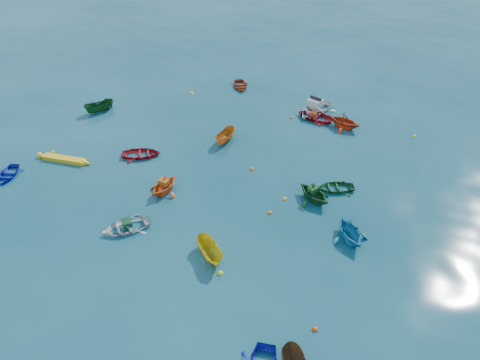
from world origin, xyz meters
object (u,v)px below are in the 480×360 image
(kayak_yellow, at_px, (65,161))
(dinghy_blue_sw, at_px, (8,176))
(motorboat_white, at_px, (314,112))
(dinghy_white_near, at_px, (126,229))

(kayak_yellow, bearing_deg, dinghy_blue_sw, 134.45)
(motorboat_white, bearing_deg, dinghy_white_near, -91.90)
(dinghy_white_near, xyz_separation_m, motorboat_white, (7.87, 19.88, 0.00))
(kayak_yellow, bearing_deg, dinghy_white_near, -126.17)
(dinghy_blue_sw, distance_m, kayak_yellow, 4.16)
(dinghy_white_near, bearing_deg, kayak_yellow, -165.85)
(dinghy_white_near, distance_m, kayak_yellow, 10.14)
(dinghy_white_near, height_order, kayak_yellow, dinghy_white_near)
(kayak_yellow, height_order, motorboat_white, motorboat_white)
(dinghy_blue_sw, xyz_separation_m, dinghy_white_near, (11.39, -2.03, 0.00))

